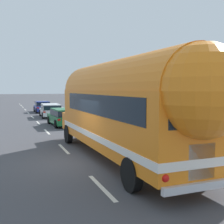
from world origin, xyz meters
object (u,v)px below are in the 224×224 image
painted_bus (126,105)px  car_third (42,106)px  car_second (50,109)px  car_lead (64,116)px

painted_bus → car_third: painted_bus is taller
car_second → car_third: bearing=90.2°
painted_bus → car_second: bearing=90.1°
car_second → car_third: (-0.02, 6.56, -0.07)m
car_third → painted_bus: bearing=-89.9°
painted_bus → car_second: (-0.03, 19.61, -1.50)m
car_lead → car_third: 13.95m
car_second → car_third: size_ratio=1.09×
car_lead → car_second: (0.06, 7.39, 0.01)m
painted_bus → car_second: painted_bus is taller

